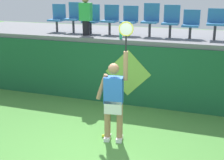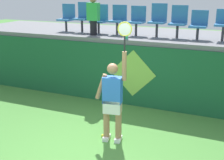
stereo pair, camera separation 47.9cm
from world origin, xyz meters
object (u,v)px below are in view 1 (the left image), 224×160
at_px(stadium_chair_4, 130,19).
at_px(stadium_chair_3, 110,18).
at_px(tennis_player, 114,98).
at_px(stadium_chair_6, 171,20).
at_px(water_bottle, 121,35).
at_px(stadium_chair_1, 74,16).
at_px(tennis_ball, 103,136).
at_px(stadium_chair_5, 151,18).
at_px(spectator_0, 86,15).
at_px(stadium_chair_7, 191,23).
at_px(stadium_chair_2, 92,18).
at_px(stadium_chair_8, 216,22).
at_px(stadium_chair_0, 58,17).

bearing_deg(stadium_chair_4, stadium_chair_3, 179.91).
distance_m(tennis_player, stadium_chair_4, 3.32).
height_order(tennis_player, stadium_chair_6, stadium_chair_6).
xyz_separation_m(water_bottle, stadium_chair_1, (-1.72, 0.74, 0.38)).
distance_m(tennis_ball, stadium_chair_4, 3.71).
bearing_deg(stadium_chair_6, water_bottle, -148.51).
bearing_deg(stadium_chair_6, stadium_chair_5, 179.86).
bearing_deg(spectator_0, tennis_ball, -59.95).
distance_m(stadium_chair_5, stadium_chair_6, 0.57).
xyz_separation_m(water_bottle, stadium_chair_6, (1.21, 0.74, 0.36)).
bearing_deg(stadium_chair_7, tennis_player, -111.24).
distance_m(water_bottle, stadium_chair_3, 0.99).
height_order(tennis_ball, spectator_0, spectator_0).
relative_size(stadium_chair_2, stadium_chair_4, 1.02).
xyz_separation_m(tennis_player, stadium_chair_4, (-0.54, 3.01, 1.30)).
distance_m(stadium_chair_2, stadium_chair_8, 3.53).
xyz_separation_m(water_bottle, stadium_chair_2, (-1.15, 0.74, 0.34)).
relative_size(stadium_chair_5, stadium_chair_8, 1.14).
relative_size(stadium_chair_3, stadium_chair_6, 0.97).
bearing_deg(stadium_chair_1, tennis_player, -52.71).
relative_size(stadium_chair_6, stadium_chair_8, 1.09).
distance_m(stadium_chair_3, spectator_0, 0.74).
xyz_separation_m(stadium_chair_0, stadium_chair_1, (0.57, 0.00, 0.04)).
bearing_deg(stadium_chair_7, stadium_chair_2, 179.82).
height_order(stadium_chair_3, stadium_chair_7, stadium_chair_3).
distance_m(stadium_chair_4, stadium_chair_8, 2.34).
relative_size(stadium_chair_4, spectator_0, 0.74).
bearing_deg(stadium_chair_7, tennis_ball, -115.66).
bearing_deg(stadium_chair_8, spectator_0, -173.38).
bearing_deg(stadium_chair_0, water_bottle, -17.90).
height_order(stadium_chair_2, stadium_chair_4, stadium_chair_2).
relative_size(tennis_ball, stadium_chair_4, 0.08).
bearing_deg(stadium_chair_4, tennis_ball, -84.41).
distance_m(water_bottle, stadium_chair_5, 1.05).
bearing_deg(stadium_chair_2, stadium_chair_4, -0.27).
xyz_separation_m(tennis_player, stadium_chair_0, (-2.86, 3.01, 1.29)).
bearing_deg(stadium_chair_4, stadium_chair_1, 179.85).
height_order(tennis_player, stadium_chair_0, stadium_chair_0).
bearing_deg(stadium_chair_0, stadium_chair_7, -0.09).
distance_m(stadium_chair_3, stadium_chair_4, 0.58).
relative_size(tennis_player, stadium_chair_6, 2.86).
bearing_deg(stadium_chair_6, tennis_ball, -106.60).
xyz_separation_m(stadium_chair_3, stadium_chair_8, (2.93, -0.01, -0.00)).
xyz_separation_m(tennis_player, stadium_chair_8, (1.80, 3.00, 1.30)).
xyz_separation_m(tennis_ball, stadium_chair_0, (-2.61, 2.97, 2.20)).
bearing_deg(stadium_chair_3, stadium_chair_4, -0.09).
bearing_deg(stadium_chair_5, stadium_chair_8, -0.42).
bearing_deg(spectator_0, stadium_chair_4, 19.38).
xyz_separation_m(stadium_chair_2, stadium_chair_3, (0.60, -0.00, 0.02)).
bearing_deg(stadium_chair_4, stadium_chair_5, 0.52).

